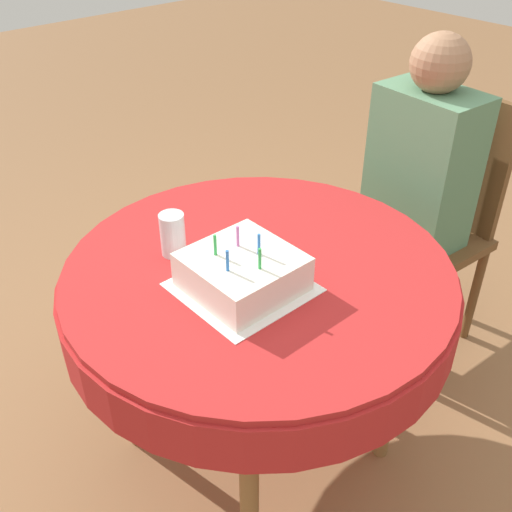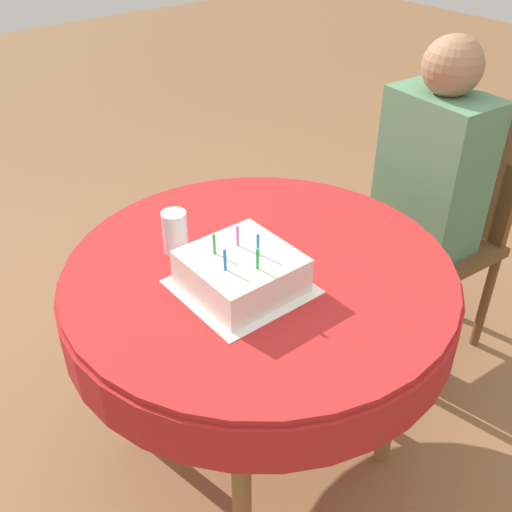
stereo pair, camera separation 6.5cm
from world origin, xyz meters
TOP-DOWN VIEW (x-y plane):
  - ground_plane at (0.00, 0.00)m, footprint 12.00×12.00m
  - dining_table at (0.00, 0.00)m, footprint 1.08×1.08m
  - chair at (-0.05, 0.92)m, footprint 0.49×0.49m
  - person at (-0.06, 0.81)m, footprint 0.37×0.34m
  - napkin at (0.04, -0.09)m, footprint 0.31×0.31m
  - birthday_cake at (0.04, -0.09)m, footprint 0.26×0.26m
  - drinking_glass at (-0.20, -0.13)m, footprint 0.07×0.07m

SIDE VIEW (x-z plane):
  - ground_plane at x=0.00m, z-range 0.00..0.00m
  - chair at x=-0.05m, z-range 0.04..1.03m
  - dining_table at x=0.00m, z-range 0.29..1.04m
  - person at x=-0.06m, z-range 0.12..1.35m
  - napkin at x=0.04m, z-range 0.76..0.76m
  - birthday_cake at x=0.04m, z-range 0.73..0.88m
  - drinking_glass at x=-0.20m, z-range 0.76..0.88m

